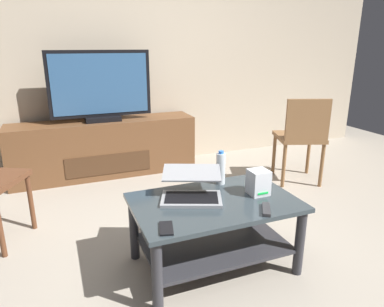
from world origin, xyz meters
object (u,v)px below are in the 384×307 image
Objects in this scene: coffee_table at (214,221)px; router_box at (258,182)px; media_cabinet at (105,148)px; television at (101,88)px; cell_phone at (166,228)px; dining_chair at (302,135)px; water_bottle_near at (221,168)px; tv_remote at (266,209)px; laptop at (192,188)px.

router_box is at bearing -2.37° from coffee_table.
television reaches higher than media_cabinet.
television is 7.35× the size of cell_phone.
media_cabinet is 12.08× the size of router_box.
dining_chair is 3.78× the size of water_bottle_near.
television is at bearing -90.00° from media_cabinet.
television is 2.30m from tv_remote.
tv_remote is at bearing 13.71° from cell_phone.
water_bottle_near reaches higher than coffee_table.
television is 1.82m from water_bottle_near.
coffee_table is 0.52× the size of media_cabinet.
tv_remote is at bearing -110.35° from router_box.
dining_chair is at bearing 48.56° from cell_phone.
cell_phone is (-0.27, -0.33, -0.05)m from laptop.
laptop is 2.97× the size of router_box.
dining_chair is at bearing 30.08° from water_bottle_near.
television reaches higher than cell_phone.
water_bottle_near is at bearing 55.48° from cell_phone.
media_cabinet is 13.83× the size of cell_phone.
television is (0.00, -0.02, 0.65)m from media_cabinet.
cell_phone is 0.88× the size of tv_remote.
coffee_table is 4.26× the size of water_bottle_near.
router_box is at bearing -138.86° from dining_chair.
router_box is (0.69, -1.96, 0.24)m from media_cabinet.
cell_phone is (-0.54, -0.45, -0.11)m from water_bottle_near.
dining_chair is 1.48m from router_box.
laptop is (-1.53, -0.86, 0.01)m from dining_chair.
cell_phone is at bearing -146.60° from dining_chair.
cell_phone is (-0.38, -0.22, 0.15)m from coffee_table.
laptop is at bearing 65.50° from cell_phone.
television is 2.16× the size of laptop.
media_cabinet reaches higher than tv_remote.
water_bottle_near is at bearing -72.54° from media_cabinet.
cell_phone reaches higher than coffee_table.
television reaches higher than router_box.
media_cabinet is at bearing 105.30° from cell_phone.
coffee_table is at bearing -78.67° from television.
water_bottle_near is at bearing 120.64° from router_box.
media_cabinet is 2.09m from router_box.
television is at bearing 98.61° from laptop.
laptop is 2.98× the size of tv_remote.
dining_chair is 1.46m from water_bottle_near.
tv_remote is at bearing -135.00° from dining_chair.
water_bottle_near reaches higher than media_cabinet.
television is 6.44× the size of tv_remote.
coffee_table is 1.99m from media_cabinet.
television reaches higher than coffee_table.
water_bottle_near is 0.48m from tv_remote.
tv_remote is at bearing -74.46° from television.
laptop is 0.43m from router_box.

